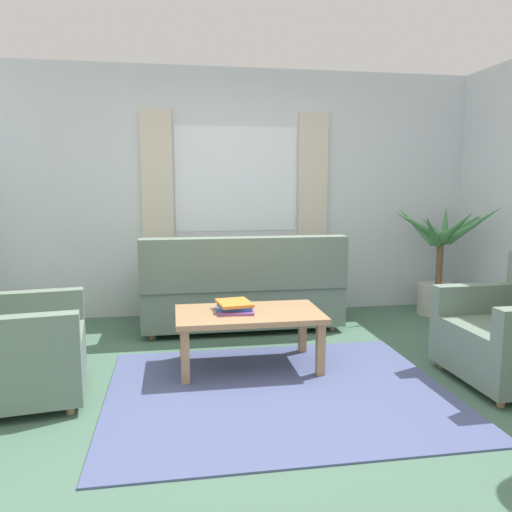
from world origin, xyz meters
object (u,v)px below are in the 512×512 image
object	(u,v)px
coffee_table	(249,319)
book_stack_on_table	(235,306)
couch	(242,291)
potted_plant	(440,268)
armchair_left	(7,347)

from	to	relation	value
coffee_table	book_stack_on_table	bearing A→B (deg)	158.38
couch	potted_plant	bearing A→B (deg)	-175.61
armchair_left	coffee_table	xyz separation A→B (m)	(1.63, 0.31, 0.03)
couch	book_stack_on_table	distance (m)	1.06
armchair_left	couch	bearing A→B (deg)	-58.94
couch	coffee_table	distance (m)	1.08
coffee_table	couch	bearing A→B (deg)	85.17
potted_plant	book_stack_on_table	bearing A→B (deg)	-153.07
couch	coffee_table	xyz separation A→B (m)	(-0.09, -1.07, 0.01)
couch	potted_plant	xyz separation A→B (m)	(2.17, 0.17, 0.14)
book_stack_on_table	potted_plant	distance (m)	2.65
couch	armchair_left	bearing A→B (deg)	38.82
couch	coffee_table	size ratio (longest dim) A/B	1.73
couch	book_stack_on_table	xyz separation A→B (m)	(-0.19, -1.03, 0.11)
armchair_left	book_stack_on_table	bearing A→B (deg)	-84.85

